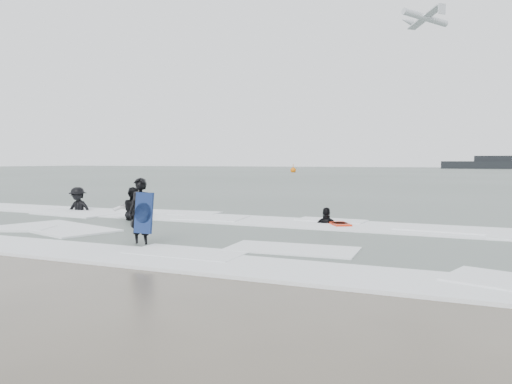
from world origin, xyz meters
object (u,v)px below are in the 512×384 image
at_px(surfer_centre, 141,247).
at_px(surfer_wading, 134,222).
at_px(surfer_breaker, 78,212).
at_px(vessel_horizon, 493,164).
at_px(buoy, 293,170).
at_px(surfer_right_near, 327,225).

bearing_deg(surfer_centre, surfer_wading, 129.66).
relative_size(surfer_breaker, vessel_horizon, 0.07).
relative_size(surfer_wading, vessel_horizon, 0.07).
xyz_separation_m(surfer_centre, vessel_horizon, (10.13, 134.46, 1.28)).
relative_size(surfer_breaker, buoy, 1.13).
relative_size(surfer_breaker, surfer_right_near, 1.08).
relative_size(surfer_wading, buoy, 1.05).
xyz_separation_m(surfer_right_near, vessel_horizon, (7.15, 128.76, 1.28)).
relative_size(surfer_centre, surfer_wading, 0.97).
height_order(surfer_centre, surfer_breaker, surfer_breaker).
height_order(surfer_breaker, vessel_horizon, vessel_horizon).
distance_m(surfer_wading, surfer_right_near, 6.52).
bearing_deg(surfer_breaker, buoy, 94.05).
bearing_deg(surfer_centre, surfer_breaker, 142.77).
distance_m(surfer_right_near, buoy, 73.89).
bearing_deg(surfer_breaker, surfer_centre, -46.11).
height_order(surfer_wading, surfer_right_near, surfer_wading).
xyz_separation_m(surfer_wading, surfer_right_near, (6.28, 1.72, 0.00)).
height_order(surfer_right_near, buoy, buoy).
xyz_separation_m(surfer_right_near, buoy, (-26.36, 69.03, 0.42)).
bearing_deg(surfer_breaker, vessel_horizon, 73.26).
xyz_separation_m(surfer_wading, buoy, (-20.08, 70.75, 0.42)).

